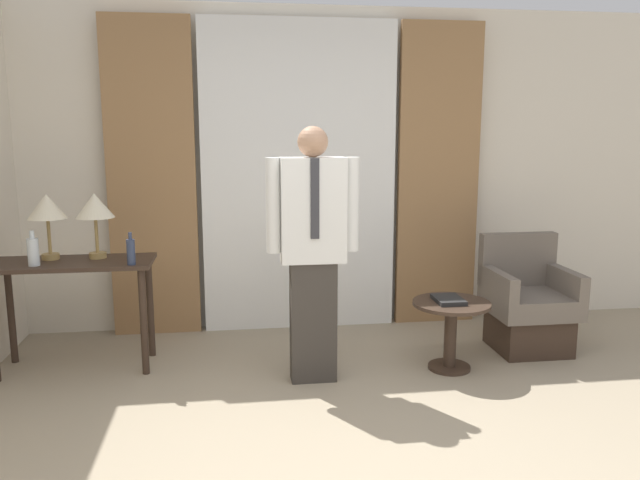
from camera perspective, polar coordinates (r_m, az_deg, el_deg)
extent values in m
cube|color=silver|center=(5.37, -2.04, 6.42)|extent=(10.00, 0.06, 2.70)
cube|color=white|center=(5.24, -1.89, 5.67)|extent=(1.62, 0.06, 2.58)
cube|color=#997047|center=(5.25, -15.13, 5.33)|extent=(0.71, 0.06, 2.58)
cube|color=#997047|center=(5.50, 10.75, 5.71)|extent=(0.71, 0.06, 2.58)
cube|color=#38281E|center=(4.70, -21.75, -1.99)|extent=(1.11, 0.48, 0.03)
cylinder|color=#38281E|center=(4.53, -15.82, -7.22)|extent=(0.05, 0.05, 0.76)
cylinder|color=#38281E|center=(5.10, -26.42, -5.97)|extent=(0.05, 0.05, 0.76)
cylinder|color=#38281E|center=(4.87, -15.26, -5.96)|extent=(0.05, 0.05, 0.76)
cylinder|color=#9E7F47|center=(4.82, -23.40, -1.40)|extent=(0.12, 0.12, 0.04)
cylinder|color=#9E7F47|center=(4.79, -23.53, 0.32)|extent=(0.02, 0.02, 0.25)
cone|color=beige|center=(4.76, -23.71, 2.84)|extent=(0.27, 0.27, 0.17)
cylinder|color=#9E7F47|center=(4.74, -19.65, -1.32)|extent=(0.12, 0.12, 0.04)
cylinder|color=#9E7F47|center=(4.71, -19.75, 0.42)|extent=(0.02, 0.02, 0.25)
cone|color=beige|center=(4.68, -19.91, 2.98)|extent=(0.27, 0.27, 0.17)
cylinder|color=silver|center=(4.63, -24.74, -1.01)|extent=(0.08, 0.08, 0.19)
cylinder|color=silver|center=(4.61, -24.85, 0.45)|extent=(0.03, 0.03, 0.05)
cylinder|color=#2D3851|center=(4.42, -16.90, -1.07)|extent=(0.06, 0.06, 0.17)
cylinder|color=#2D3851|center=(4.41, -16.98, 0.36)|extent=(0.02, 0.02, 0.05)
cube|color=#38332D|center=(4.26, -0.63, -7.44)|extent=(0.31, 0.16, 0.83)
cube|color=white|center=(4.09, -0.65, 2.74)|extent=(0.43, 0.19, 0.69)
cube|color=#333338|center=(3.98, -0.47, 3.78)|extent=(0.06, 0.01, 0.52)
cylinder|color=white|center=(4.06, -4.31, 3.15)|extent=(0.09, 0.09, 0.62)
cylinder|color=white|center=(4.13, 2.94, 3.28)|extent=(0.09, 0.09, 0.62)
sphere|color=tan|center=(4.06, -0.67, 8.98)|extent=(0.20, 0.20, 0.20)
cube|color=#38281E|center=(5.15, 18.50, -7.93)|extent=(0.53, 0.50, 0.30)
cube|color=#665B51|center=(5.08, 18.65, -5.48)|extent=(0.62, 0.59, 0.16)
cube|color=#665B51|center=(5.24, 17.60, -1.68)|extent=(0.62, 0.10, 0.42)
cube|color=#665B51|center=(4.93, 15.95, -3.78)|extent=(0.08, 0.59, 0.18)
cube|color=#665B51|center=(5.17, 21.43, -3.46)|extent=(0.08, 0.59, 0.18)
cylinder|color=#38281E|center=(4.66, 11.72, -11.30)|extent=(0.30, 0.30, 0.02)
cylinder|color=#38281E|center=(4.59, 11.82, -8.69)|extent=(0.09, 0.09, 0.47)
cylinder|color=#38281E|center=(4.51, 11.93, -5.71)|extent=(0.55, 0.55, 0.03)
cube|color=black|center=(4.51, 11.66, -5.36)|extent=(0.19, 0.25, 0.03)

